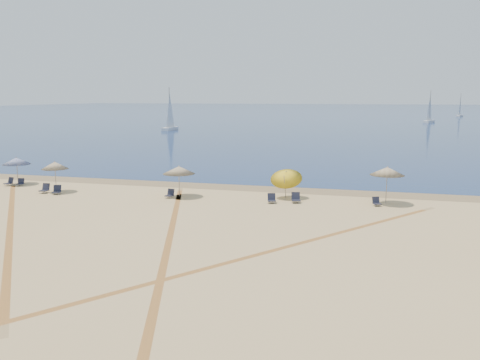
# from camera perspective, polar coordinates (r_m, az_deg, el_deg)

# --- Properties ---
(ground) EXTENTS (160.00, 160.00, 0.00)m
(ground) POSITION_cam_1_polar(r_m,az_deg,el_deg) (17.71, -17.06, -14.93)
(ground) COLOR tan
(ground) RESTS_ON ground
(ocean) EXTENTS (500.00, 500.00, 0.00)m
(ocean) POSITION_cam_1_polar(r_m,az_deg,el_deg) (238.87, 12.55, 7.78)
(ocean) COLOR #0C2151
(ocean) RESTS_ON ground
(wet_sand) EXTENTS (500.00, 500.00, 0.00)m
(wet_sand) POSITION_cam_1_polar(r_m,az_deg,el_deg) (39.27, 1.46, -0.91)
(wet_sand) COLOR olive
(wet_sand) RESTS_ON ground
(umbrella_0) EXTENTS (2.25, 2.25, 2.29)m
(umbrella_0) POSITION_cam_1_polar(r_m,az_deg,el_deg) (44.55, -24.48, 2.01)
(umbrella_0) COLOR gray
(umbrella_0) RESTS_ON ground
(umbrella_1) EXTENTS (1.99, 1.99, 2.39)m
(umbrella_1) POSITION_cam_1_polar(r_m,az_deg,el_deg) (39.84, -20.67, 1.59)
(umbrella_1) COLOR gray
(umbrella_1) RESTS_ON ground
(umbrella_2) EXTENTS (2.33, 2.33, 2.29)m
(umbrella_2) POSITION_cam_1_polar(r_m,az_deg,el_deg) (35.82, -7.09, 1.15)
(umbrella_2) COLOR gray
(umbrella_2) RESTS_ON ground
(umbrella_3) EXTENTS (2.27, 2.25, 2.45)m
(umbrella_3) POSITION_cam_1_polar(r_m,az_deg,el_deg) (35.15, 5.36, 0.51)
(umbrella_3) COLOR gray
(umbrella_3) RESTS_ON ground
(umbrella_4) EXTENTS (2.31, 2.31, 2.58)m
(umbrella_4) POSITION_cam_1_polar(r_m,az_deg,el_deg) (34.62, 16.70, 0.99)
(umbrella_4) COLOR gray
(umbrella_4) RESTS_ON ground
(chair_0) EXTENTS (0.69, 0.76, 0.66)m
(chair_0) POSITION_cam_1_polar(r_m,az_deg,el_deg) (44.46, -25.16, -0.21)
(chair_0) COLOR black
(chair_0) RESTS_ON ground
(chair_1) EXTENTS (0.63, 0.69, 0.59)m
(chair_1) POSITION_cam_1_polar(r_m,az_deg,el_deg) (44.03, -24.07, -0.26)
(chair_1) COLOR black
(chair_1) RESTS_ON ground
(chair_2) EXTENTS (0.59, 0.69, 0.71)m
(chair_2) POSITION_cam_1_polar(r_m,az_deg,el_deg) (40.05, -21.66, -0.94)
(chair_2) COLOR black
(chair_2) RESTS_ON ground
(chair_3) EXTENTS (0.75, 0.81, 0.67)m
(chair_3) POSITION_cam_1_polar(r_m,az_deg,el_deg) (39.18, -20.44, -1.12)
(chair_3) COLOR black
(chair_3) RESTS_ON ground
(chair_4) EXTENTS (0.60, 0.68, 0.63)m
(chair_4) POSITION_cam_1_polar(r_m,az_deg,el_deg) (35.78, -8.11, -1.61)
(chair_4) COLOR black
(chair_4) RESTS_ON ground
(chair_5) EXTENTS (0.69, 0.76, 0.65)m
(chair_5) POSITION_cam_1_polar(r_m,az_deg,el_deg) (33.82, 3.69, -2.18)
(chair_5) COLOR black
(chair_5) RESTS_ON ground
(chair_6) EXTENTS (0.72, 0.80, 0.70)m
(chair_6) POSITION_cam_1_polar(r_m,az_deg,el_deg) (34.03, 6.49, -2.11)
(chair_6) COLOR black
(chair_6) RESTS_ON ground
(chair_7) EXTENTS (0.67, 0.72, 0.59)m
(chair_7) POSITION_cam_1_polar(r_m,az_deg,el_deg) (34.12, 15.53, -2.46)
(chair_7) COLOR black
(chair_7) RESTS_ON ground
(sailboat_0) EXTENTS (3.62, 5.94, 8.66)m
(sailboat_0) POSITION_cam_1_polar(r_m,az_deg,el_deg) (143.66, 21.09, 7.26)
(sailboat_0) COLOR white
(sailboat_0) RESTS_ON ocean
(sailboat_1) EXTENTS (3.13, 5.61, 8.13)m
(sailboat_1) POSITION_cam_1_polar(r_m,az_deg,el_deg) (188.77, 24.12, 7.45)
(sailboat_1) COLOR white
(sailboat_1) RESTS_ON ocean
(sailboat_2) EXTENTS (1.67, 6.07, 8.99)m
(sailboat_2) POSITION_cam_1_polar(r_m,az_deg,el_deg) (105.60, -8.11, 7.19)
(sailboat_2) COLOR white
(sailboat_2) RESTS_ON ocean
(tire_tracks) EXTENTS (55.19, 41.13, 0.00)m
(tire_tracks) POSITION_cam_1_polar(r_m,az_deg,el_deg) (26.09, -11.33, -6.61)
(tire_tracks) COLOR tan
(tire_tracks) RESTS_ON ground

